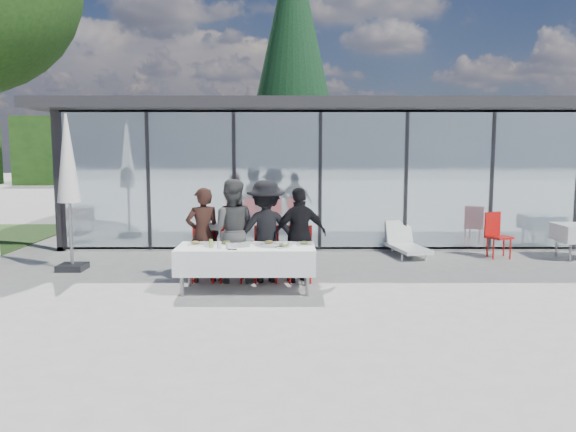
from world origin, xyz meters
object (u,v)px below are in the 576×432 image
object	(u,v)px
plate_b	(226,243)
spare_chair_b	(436,226)
diner_chair_a	(204,251)
lounger	(405,243)
diner_d	(300,235)
juice_bottle	(211,243)
spare_chair_a	(496,233)
diner_chair_d	(300,251)
diner_a	(203,235)
plate_a	(196,243)
market_umbrella	(68,169)
plate_c	(269,243)
folded_eyeglasses	(232,249)
diner_c	(266,231)
diner_chair_b	(232,251)
plate_extra	(284,246)
dining_table	(246,259)
diner_chair_c	(266,251)
diner_b	(232,231)
plate_d	(304,244)
conifer_tree	(293,51)

from	to	relation	value
plate_b	spare_chair_b	bearing A→B (deg)	39.54
diner_chair_a	lounger	size ratio (longest dim) A/B	0.69
diner_d	lounger	xyz separation A→B (m)	(2.39, 2.49, -0.58)
juice_bottle	spare_chair_a	bearing A→B (deg)	27.53
diner_chair_d	diner_a	bearing A→B (deg)	-176.75
plate_b	diner_d	bearing A→B (deg)	21.86
plate_a	market_umbrella	size ratio (longest dim) A/B	0.09
juice_bottle	plate_c	bearing A→B (deg)	17.67
diner_d	plate_b	size ratio (longest dim) A/B	6.06
diner_chair_a	folded_eyeglasses	bearing A→B (deg)	-60.64
spare_chair_b	market_umbrella	xyz separation A→B (m)	(-7.65, -2.29, 1.43)
diner_c	spare_chair_a	bearing A→B (deg)	-162.94
diner_chair_b	lounger	size ratio (longest dim) A/B	0.69
diner_d	juice_bottle	world-z (taller)	diner_d
plate_extra	dining_table	bearing A→B (deg)	169.01
diner_c	plate_b	size ratio (longest dim) A/B	6.52
diner_chair_c	plate_c	distance (m)	0.63
plate_c	spare_chair_b	xyz separation A→B (m)	(3.79, 3.70, -0.24)
diner_c	lounger	world-z (taller)	diner_c
diner_chair_d	juice_bottle	xyz separation A→B (m)	(-1.46, -0.87, 0.28)
plate_c	juice_bottle	distance (m)	0.98
diner_b	plate_a	size ratio (longest dim) A/B	6.59
plate_d	spare_chair_a	xyz separation A→B (m)	(4.23, 2.77, -0.24)
diner_a	plate_b	xyz separation A→B (m)	(0.46, -0.50, -0.06)
diner_chair_d	plate_a	size ratio (longest dim) A/B	3.54
juice_bottle	diner_chair_a	bearing A→B (deg)	105.44
plate_a	conifer_tree	world-z (taller)	conifer_tree
plate_a	juice_bottle	world-z (taller)	juice_bottle
diner_b	plate_extra	world-z (taller)	diner_b
diner_chair_a	diner_c	distance (m)	1.17
plate_c	conifer_tree	distance (m)	13.47
diner_chair_a	spare_chair_a	distance (m)	6.36
plate_extra	diner_chair_a	bearing A→B (deg)	148.55
dining_table	conifer_tree	bearing A→B (deg)	85.93
spare_chair_a	lounger	size ratio (longest dim) A/B	0.69
lounger	plate_b	bearing A→B (deg)	-140.65
diner_b	diner_chair_c	xyz separation A→B (m)	(0.61, 0.10, -0.37)
diner_a	conifer_tree	distance (m)	13.10
diner_chair_d	plate_c	xyz separation A→B (m)	(-0.54, -0.58, 0.24)
diner_b	plate_b	size ratio (longest dim) A/B	6.59
spare_chair_b	conifer_tree	bearing A→B (deg)	110.58
diner_chair_b	diner_d	distance (m)	1.24
plate_extra	spare_chair_b	distance (m)	5.34
spare_chair_a	dining_table	bearing A→B (deg)	-151.03
dining_table	plate_a	distance (m)	0.89
diner_d	folded_eyeglasses	distance (m)	1.48
market_umbrella	conifer_tree	distance (m)	12.50
spare_chair_b	diner_a	bearing A→B (deg)	-147.02
plate_a	juice_bottle	bearing A→B (deg)	-40.66
diner_c	diner_d	distance (m)	0.60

